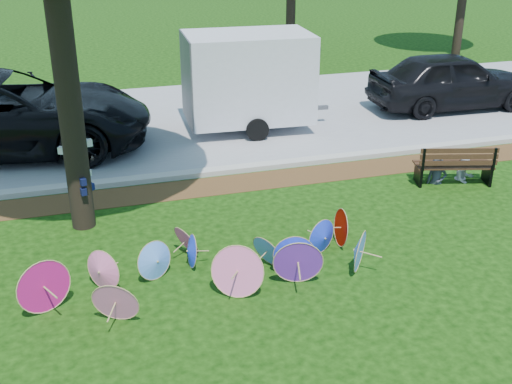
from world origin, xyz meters
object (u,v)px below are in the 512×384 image
parasol_pile (224,261)px  cargo_trailer (248,77)px  person_left (439,158)px  black_van (2,113)px  dark_pickup (452,81)px  park_bench (453,164)px  person_right (466,158)px

parasol_pile → cargo_trailer: size_ratio=1.74×
person_left → cargo_trailer: bearing=144.8°
black_van → dark_pickup: size_ratio=1.43×
park_bench → cargo_trailer: bearing=138.5°
black_van → person_left: bearing=-110.0°
parasol_pile → dark_pickup: size_ratio=1.14×
black_van → park_bench: (9.55, -4.90, -0.55)m
person_left → person_right: bearing=24.0°
cargo_trailer → person_right: size_ratio=3.12×
person_left → black_van: bearing=176.2°
black_van → park_bench: bearing=-109.3°
dark_pickup → cargo_trailer: (-6.40, -0.15, 0.60)m
black_van → park_bench: black_van is taller
parasol_pile → park_bench: (5.83, 2.55, 0.08)m
parasol_pile → black_van: 8.35m
cargo_trailer → park_bench: cargo_trailer is taller
cargo_trailer → person_left: 5.77m
dark_pickup → park_bench: (-3.12, -5.11, -0.40)m
dark_pickup → person_right: dark_pickup is taller
parasol_pile → person_left: person_left is taller
park_bench → person_left: bearing=-173.0°
cargo_trailer → person_right: cargo_trailer is taller
parasol_pile → cargo_trailer: cargo_trailer is taller
cargo_trailer → person_left: size_ratio=2.72×
park_bench → person_right: person_right is taller
black_van → cargo_trailer: size_ratio=2.18×
person_right → black_van: bearing=147.5°
cargo_trailer → person_left: cargo_trailer is taller
parasol_pile → person_left: 6.07m
black_van → person_left: (9.20, -4.85, -0.39)m
cargo_trailer → parasol_pile: bearing=-105.6°
cargo_trailer → person_right: 6.17m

